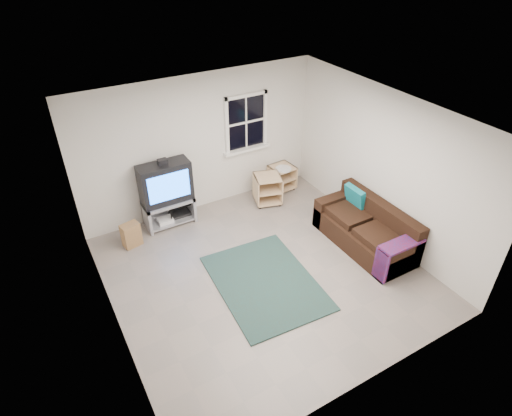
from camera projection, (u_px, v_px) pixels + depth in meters
room at (246, 126)px, 8.07m from camera, size 4.60×4.62×4.60m
tv_unit at (166, 189)px, 7.60m from camera, size 0.90×0.45×1.33m
av_rack at (178, 199)px, 7.90m from camera, size 0.49×0.36×0.98m
side_table_left at (267, 187)px, 8.45m from camera, size 0.62×0.62×0.59m
side_table_right at (281, 176)px, 8.88m from camera, size 0.49×0.51×0.54m
sofa at (366, 230)px, 7.31m from camera, size 0.82×1.86×0.85m
shag_rug at (265, 282)px, 6.67m from camera, size 1.57×2.08×0.02m
paper_bag at (131, 235)px, 7.34m from camera, size 0.34×0.26×0.44m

